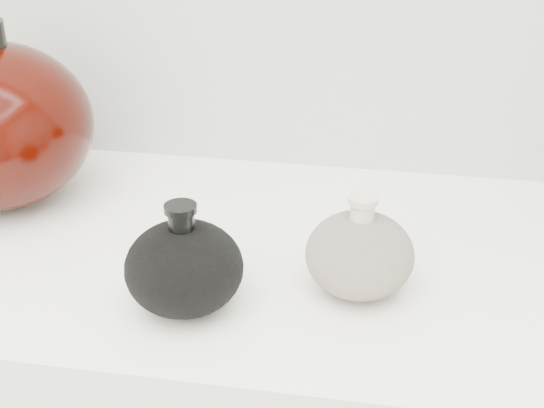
# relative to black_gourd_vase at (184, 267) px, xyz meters

# --- Properties ---
(black_gourd_vase) EXTENTS (0.16, 0.16, 0.12)m
(black_gourd_vase) POSITION_rel_black_gourd_vase_xyz_m (0.00, 0.00, 0.00)
(black_gourd_vase) COLOR black
(black_gourd_vase) RESTS_ON display_counter
(cream_gourd_vase) EXTENTS (0.14, 0.14, 0.12)m
(cream_gourd_vase) POSITION_rel_black_gourd_vase_xyz_m (0.18, 0.06, -0.00)
(cream_gourd_vase) COLOR beige
(cream_gourd_vase) RESTS_ON display_counter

